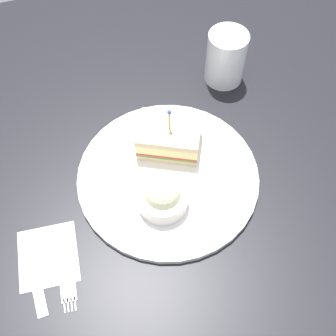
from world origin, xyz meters
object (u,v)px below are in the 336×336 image
Objects in this scene: plate at (168,176)px; knife at (36,281)px; drink_glass at (226,59)px; coleslaw_bowl at (163,196)px; napkin at (48,256)px; fork at (67,277)px; sandwich_half_center at (169,137)px.

knife is at bearing 24.58° from plate.
drink_glass is at bearing -132.87° from plate.
knife is at bearing 15.81° from coleslaw_bowl.
coleslaw_bowl is 0.82× the size of napkin.
knife is (23.63, 10.81, -0.38)cm from plate.
napkin is at bearing -62.81° from fork.
napkin is (21.33, 7.49, -0.48)cm from plate.
fork is (19.21, 11.61, -0.38)cm from plate.
fork is at bearing 117.19° from napkin.
coleslaw_bowl is (4.39, 10.33, -0.28)cm from sandwich_half_center.
drink_glass is (-15.27, -13.06, 1.22)cm from sandwich_half_center.
coleslaw_bowl is at bearing 66.99° from sandwich_half_center.
plate is at bearing 70.27° from sandwich_half_center.
knife is at bearing 32.54° from sandwich_half_center.
sandwich_half_center reaches higher than fork.
fork is at bearing 22.06° from coleslaw_bowl.
coleslaw_bowl is at bearing 63.40° from plate.
plate is at bearing -148.85° from fork.
sandwich_half_center reaches higher than napkin.
plate is 25.99cm from knife.
drink_glass is (-19.66, -23.39, 1.51)cm from coleslaw_bowl.
drink_glass is 47.58cm from fork.
sandwich_half_center is 1.27× the size of napkin.
knife is (40.89, 29.40, -4.65)cm from drink_glass.
fork is 4.49cm from knife.
drink_glass reaches higher than napkin.
sandwich_half_center is 11.23cm from coleslaw_bowl.
sandwich_half_center is at bearing -141.03° from fork.
knife is at bearing -10.27° from fork.
plate is 2.24× the size of fork.
napkin is at bearing 29.18° from sandwich_half_center.
sandwich_half_center is (-1.98, -5.53, 3.04)cm from plate.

